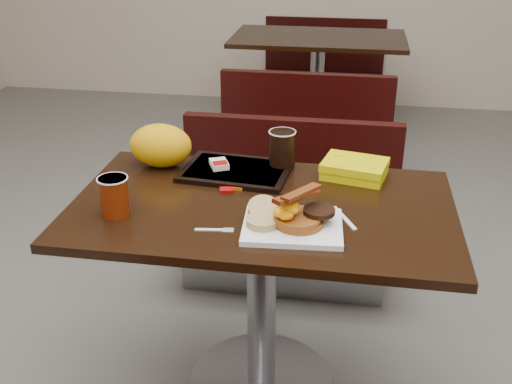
% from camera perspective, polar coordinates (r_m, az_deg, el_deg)
% --- Properties ---
extents(table_near, '(1.20, 0.70, 0.75)m').
position_cam_1_polar(table_near, '(2.11, 0.54, -10.27)').
color(table_near, black).
rests_on(table_near, floor).
extents(bench_near_n, '(1.00, 0.46, 0.72)m').
position_cam_1_polar(bench_near_n, '(2.70, 2.79, -1.84)').
color(bench_near_n, black).
rests_on(bench_near_n, floor).
extents(table_far, '(1.20, 0.70, 0.75)m').
position_cam_1_polar(table_far, '(4.46, 5.70, 9.62)').
color(table_far, black).
rests_on(table_far, floor).
extents(bench_far_s, '(1.00, 0.46, 0.72)m').
position_cam_1_polar(bench_far_s, '(3.80, 4.92, 6.50)').
color(bench_far_s, black).
rests_on(bench_far_s, floor).
extents(bench_far_n, '(1.00, 0.46, 0.72)m').
position_cam_1_polar(bench_far_n, '(5.14, 6.26, 11.61)').
color(bench_far_n, black).
rests_on(bench_far_n, floor).
extents(platter, '(0.30, 0.24, 0.02)m').
position_cam_1_polar(platter, '(1.76, 3.45, -3.29)').
color(platter, white).
rests_on(platter, table_near).
extents(pancake_stack, '(0.15, 0.15, 0.03)m').
position_cam_1_polar(pancake_stack, '(1.76, 4.08, -2.60)').
color(pancake_stack, '#8F4917').
rests_on(pancake_stack, platter).
extents(sausage_patty, '(0.11, 0.11, 0.01)m').
position_cam_1_polar(sausage_patty, '(1.76, 5.95, -1.78)').
color(sausage_patty, black).
rests_on(sausage_patty, pancake_stack).
extents(scrambled_eggs, '(0.12, 0.12, 0.05)m').
position_cam_1_polar(scrambled_eggs, '(1.73, 3.11, -1.49)').
color(scrambled_eggs, '#FFB405').
rests_on(scrambled_eggs, pancake_stack).
extents(bacon_strips, '(0.17, 0.19, 0.01)m').
position_cam_1_polar(bacon_strips, '(1.72, 3.86, -0.33)').
color(bacon_strips, '#450D04').
rests_on(bacon_strips, scrambled_eggs).
extents(muffin_bottom, '(0.12, 0.12, 0.02)m').
position_cam_1_polar(muffin_bottom, '(1.75, 0.63, -2.80)').
color(muffin_bottom, tan).
rests_on(muffin_bottom, platter).
extents(muffin_top, '(0.11, 0.11, 0.05)m').
position_cam_1_polar(muffin_top, '(1.80, 0.69, -1.55)').
color(muffin_top, tan).
rests_on(muffin_top, platter).
extents(coffee_cup_near, '(0.11, 0.11, 0.12)m').
position_cam_1_polar(coffee_cup_near, '(1.87, -13.17, -0.40)').
color(coffee_cup_near, '#932605').
rests_on(coffee_cup_near, table_near).
extents(fork, '(0.11, 0.03, 0.00)m').
position_cam_1_polar(fork, '(1.77, -4.46, -3.55)').
color(fork, white).
rests_on(fork, table_near).
extents(knife, '(0.08, 0.14, 0.00)m').
position_cam_1_polar(knife, '(1.84, 8.29, -2.41)').
color(knife, white).
rests_on(knife, table_near).
extents(condiment_syrup, '(0.04, 0.03, 0.01)m').
position_cam_1_polar(condiment_syrup, '(2.01, -1.84, 0.45)').
color(condiment_syrup, '#C04D08').
rests_on(condiment_syrup, table_near).
extents(condiment_ketchup, '(0.05, 0.04, 0.01)m').
position_cam_1_polar(condiment_ketchup, '(1.99, -2.78, 0.18)').
color(condiment_ketchup, '#8C0504').
rests_on(condiment_ketchup, table_near).
extents(tray, '(0.39, 0.29, 0.02)m').
position_cam_1_polar(tray, '(2.12, -1.88, 1.98)').
color(tray, black).
rests_on(tray, table_near).
extents(hashbrown_sleeve_left, '(0.08, 0.09, 0.02)m').
position_cam_1_polar(hashbrown_sleeve_left, '(2.13, -3.49, 2.63)').
color(hashbrown_sleeve_left, silver).
rests_on(hashbrown_sleeve_left, tray).
extents(coffee_cup_far, '(0.10, 0.10, 0.12)m').
position_cam_1_polar(coffee_cup_far, '(2.13, 2.47, 4.15)').
color(coffee_cup_far, black).
rests_on(coffee_cup_far, tray).
extents(clamshell, '(0.24, 0.20, 0.06)m').
position_cam_1_polar(clamshell, '(2.11, 9.24, 2.17)').
color(clamshell, '#D0C203').
rests_on(clamshell, table_near).
extents(paper_bag, '(0.25, 0.20, 0.15)m').
position_cam_1_polar(paper_bag, '(2.18, -8.93, 4.35)').
color(paper_bag, '#E4A307').
rests_on(paper_bag, table_near).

